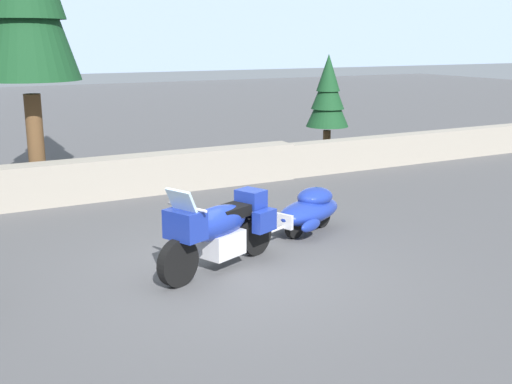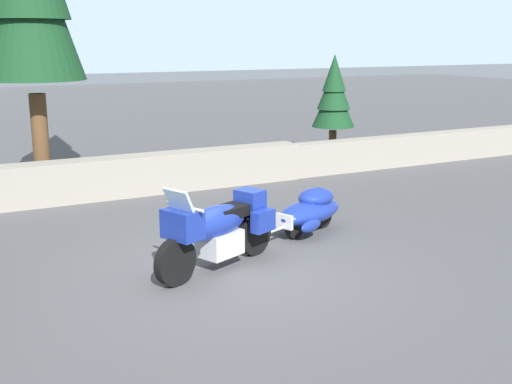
{
  "view_description": "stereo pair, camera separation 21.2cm",
  "coord_description": "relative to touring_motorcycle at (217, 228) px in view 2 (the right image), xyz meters",
  "views": [
    {
      "loc": [
        -3.75,
        -7.74,
        3.25
      ],
      "look_at": [
        0.94,
        1.01,
        0.85
      ],
      "focal_mm": 44.4,
      "sensor_mm": 36.0,
      "label": 1
    },
    {
      "loc": [
        -3.56,
        -7.84,
        3.25
      ],
      "look_at": [
        0.94,
        1.01,
        0.85
      ],
      "focal_mm": 44.4,
      "sensor_mm": 36.0,
      "label": 2
    }
  ],
  "objects": [
    {
      "name": "car_shaped_trailer",
      "position": [
        2.13,
        0.91,
        -0.21
      ],
      "size": [
        2.17,
        1.23,
        0.76
      ],
      "color": "black",
      "rests_on": "ground"
    },
    {
      "name": "touring_motorcycle",
      "position": [
        0.0,
        0.0,
        0.0
      ],
      "size": [
        2.18,
        1.27,
        1.33
      ],
      "color": "black",
      "rests_on": "ground"
    },
    {
      "name": "ground_plane",
      "position": [
        0.12,
        -0.16,
        -0.62
      ],
      "size": [
        80.0,
        80.0,
        0.0
      ],
      "primitive_type": "plane",
      "color": "#4C4C4F"
    },
    {
      "name": "pine_tree_secondary",
      "position": [
        6.2,
        6.33,
        1.18
      ],
      "size": [
        1.15,
        1.15,
        2.88
      ],
      "color": "brown",
      "rests_on": "ground"
    },
    {
      "name": "stone_guard_wall",
      "position": [
        -0.05,
        4.94,
        -0.22
      ],
      "size": [
        24.0,
        0.58,
        0.85
      ],
      "color": "gray",
      "rests_on": "ground"
    }
  ]
}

